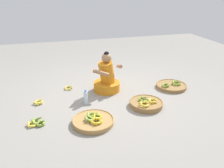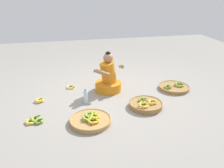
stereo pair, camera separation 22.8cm
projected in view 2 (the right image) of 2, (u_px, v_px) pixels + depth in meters
name	position (u px, v px, depth m)	size (l,w,h in m)	color
ground_plane	(110.00, 97.00, 4.47)	(10.00, 10.00, 0.00)	gray
vendor_woman_front	(108.00, 78.00, 4.64)	(0.65, 0.54, 0.81)	orange
banana_basket_back_right	(91.00, 120.00, 3.63)	(0.65, 0.65, 0.15)	#A87F47
banana_basket_mid_right	(174.00, 87.00, 4.79)	(0.62, 0.62, 0.14)	olive
banana_basket_near_vendor	(146.00, 104.00, 4.08)	(0.59, 0.59, 0.16)	olive
loose_bananas_front_center	(40.00, 100.00, 4.28)	(0.20, 0.20, 0.09)	yellow
loose_bananas_near_bicycle	(35.00, 120.00, 3.65)	(0.27, 0.27, 0.09)	yellow
loose_bananas_front_right	(71.00, 87.00, 4.85)	(0.18, 0.19, 0.08)	yellow
water_bottle	(86.00, 97.00, 4.20)	(0.07, 0.07, 0.26)	silver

